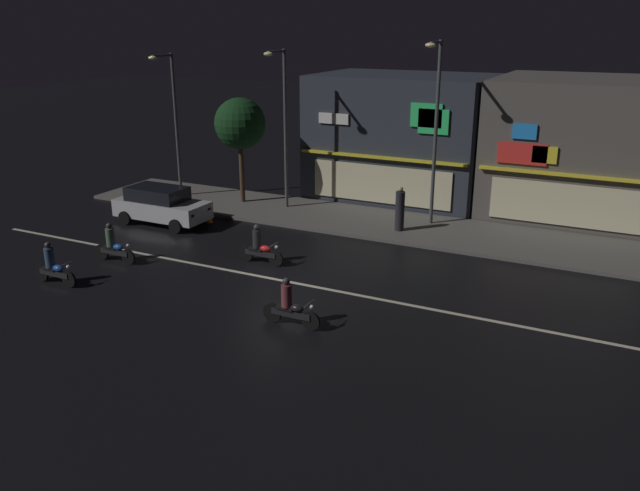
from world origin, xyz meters
TOP-DOWN VIEW (x-y plane):
  - ground_plane at (0.00, 0.00)m, footprint 140.00×140.00m
  - lane_divider_stripe at (0.00, 0.00)m, footprint 26.73×0.16m
  - sidewalk_far at (0.00, 7.77)m, footprint 28.13×4.49m
  - storefront_left_block at (0.00, 13.05)m, footprint 8.71×6.24m
  - storefront_center_block at (8.44, 13.86)m, footprint 7.94×7.86m
  - streetlamp_west at (-10.14, 7.50)m, footprint 0.44×1.64m
  - streetlamp_mid at (-4.13, 7.98)m, footprint 0.44×1.64m
  - streetlamp_east at (2.98, 8.45)m, footprint 0.44×1.64m
  - pedestrian_on_sidewalk at (2.08, 7.01)m, footprint 0.40×0.40m
  - street_tree at (-6.56, 8.05)m, footprint 2.47×2.47m
  - parked_car_near_kerb at (-8.03, 3.62)m, footprint 4.30×1.98m
  - motorcycle_lead at (2.25, -3.01)m, footprint 1.90×0.60m
  - motorcycle_following at (-6.68, -3.77)m, footprint 1.90×0.60m
  - motorcycle_opposite_lane at (-6.41, -1.15)m, footprint 1.90×0.60m
  - motorcycle_trailing_far at (-1.37, 1.17)m, footprint 1.90×0.60m
  - traffic_cone at (-6.21, 4.68)m, footprint 0.36×0.36m

SIDE VIEW (x-z plane):
  - ground_plane at x=0.00m, z-range 0.00..0.00m
  - lane_divider_stripe at x=0.00m, z-range 0.00..0.01m
  - sidewalk_far at x=0.00m, z-range 0.00..0.14m
  - traffic_cone at x=-6.21m, z-range 0.00..0.55m
  - motorcycle_lead at x=2.25m, z-range -0.13..1.39m
  - motorcycle_following at x=-6.68m, z-range -0.13..1.39m
  - motorcycle_opposite_lane at x=-6.41m, z-range -0.13..1.39m
  - motorcycle_trailing_far at x=-1.37m, z-range -0.13..1.39m
  - parked_car_near_kerb at x=-8.03m, z-range 0.03..1.70m
  - pedestrian_on_sidewalk at x=2.08m, z-range 0.07..1.99m
  - storefront_left_block at x=0.00m, z-range 0.00..6.19m
  - storefront_center_block at x=8.44m, z-range 0.00..6.26m
  - street_tree at x=-6.56m, z-range 1.43..6.54m
  - streetlamp_west at x=-10.14m, z-range 0.78..7.87m
  - streetlamp_mid at x=-4.13m, z-range 0.78..8.15m
  - streetlamp_east at x=2.98m, z-range 0.79..8.61m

